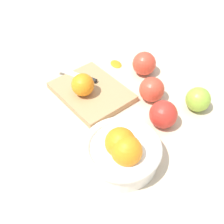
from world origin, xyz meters
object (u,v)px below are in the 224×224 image
orange_on_board (83,85)px  apple_front_right (144,64)px  apple_front_left_2 (152,89)px  apple_mid_left (163,114)px  knife (82,76)px  bowl (122,151)px  apple_front_left (198,99)px  cutting_board (91,92)px

orange_on_board → apple_front_right: (-0.03, -0.23, -0.02)m
apple_front_left_2 → apple_front_right: bearing=-36.0°
apple_mid_left → apple_front_left_2: (0.09, -0.05, -0.00)m
knife → apple_mid_left: 0.30m
orange_on_board → apple_front_right: bearing=-97.6°
bowl → knife: (0.31, -0.11, -0.02)m
apple_front_left → apple_front_left_2: apple_front_left_2 is taller
cutting_board → apple_front_left_2: (-0.14, -0.12, 0.03)m
cutting_board → knife: 0.07m
bowl → apple_mid_left: bearing=-84.2°
orange_on_board → apple_front_left_2: (-0.14, -0.15, -0.02)m
apple_front_left → knife: bearing=29.6°
apple_mid_left → apple_front_right: bearing=-33.4°
bowl → apple_mid_left: 0.17m
bowl → apple_front_right: size_ratio=2.44×
apple_front_left → apple_mid_left: (0.02, 0.12, 0.00)m
apple_front_left → apple_front_right: bearing=-1.7°
orange_on_board → apple_mid_left: bearing=-156.4°
apple_mid_left → bowl: bearing=95.8°
knife → orange_on_board: bearing=147.8°
orange_on_board → cutting_board: bearing=-89.9°
cutting_board → apple_mid_left: bearing=-162.8°
cutting_board → apple_front_right: apple_front_right is taller
bowl → knife: bowl is taller
apple_front_left_2 → bowl: bearing=116.2°
apple_front_right → apple_front_left: bearing=178.3°
apple_front_right → bowl: bearing=125.7°
knife → apple_front_right: size_ratio=1.95×
orange_on_board → apple_front_right: orange_on_board is taller
apple_front_right → apple_mid_left: (-0.20, 0.13, -0.00)m
cutting_board → orange_on_board: 0.05m
cutting_board → apple_front_right: 0.20m
bowl → orange_on_board: (0.24, -0.07, 0.01)m
apple_mid_left → knife: bearing=11.1°
bowl → knife: bearing=-19.5°
orange_on_board → knife: orange_on_board is taller
knife → apple_front_right: apple_front_right is taller
bowl → orange_on_board: bearing=-15.7°
knife → apple_front_left_2: size_ratio=2.02×
apple_front_left → apple_mid_left: bearing=78.7°
orange_on_board → apple_front_left_2: bearing=-131.7°
apple_front_left → apple_front_left_2: 0.13m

